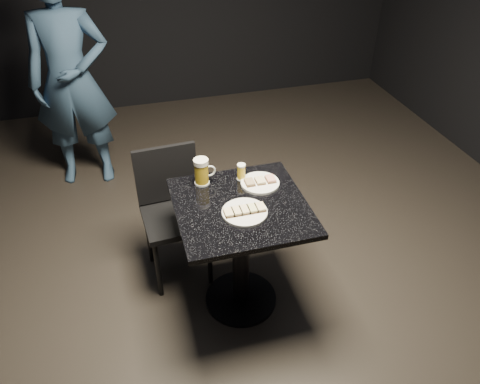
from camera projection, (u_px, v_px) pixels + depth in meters
name	position (u px, v px, depth m)	size (l,w,h in m)	color
floor	(241.00, 299.00, 2.93)	(6.00, 6.00, 0.00)	black
plate_large	(245.00, 212.00, 2.43)	(0.24, 0.24, 0.01)	white
plate_small	(260.00, 183.00, 2.64)	(0.22, 0.22, 0.01)	white
patron	(71.00, 81.00, 3.55)	(0.63, 0.41, 1.73)	navy
table	(241.00, 239.00, 2.63)	(0.70, 0.70, 0.75)	black
beer_mug	(202.00, 171.00, 2.61)	(0.13, 0.09, 0.16)	silver
beer_tumbler	(241.00, 172.00, 2.66)	(0.05, 0.05, 0.10)	silver
chair	(172.00, 206.00, 2.89)	(0.41, 0.41, 0.86)	black
canapes_on_plate_large	(245.00, 210.00, 2.42)	(0.22, 0.07, 0.02)	#4C3521
canapes_on_plate_small	(260.00, 181.00, 2.63)	(0.17, 0.07, 0.02)	#4C3521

